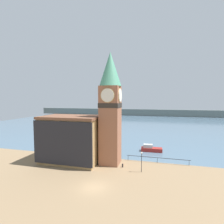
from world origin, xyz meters
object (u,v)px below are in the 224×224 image
object	(u,v)px
lamp_post	(142,158)
boat_near	(151,149)
clock_tower	(110,105)
mooring_bollard_near	(123,165)
pier_building	(71,139)

from	to	relation	value
lamp_post	boat_near	bearing A→B (deg)	85.15
clock_tower	boat_near	world-z (taller)	clock_tower
boat_near	mooring_bollard_near	size ratio (longest dim) A/B	7.17
clock_tower	mooring_bollard_near	world-z (taller)	clock_tower
boat_near	clock_tower	bearing A→B (deg)	-128.44
boat_near	lamp_post	xyz separation A→B (m)	(-1.11, -13.03, 1.94)
clock_tower	pier_building	xyz separation A→B (m)	(-8.13, -1.04, -6.95)
mooring_bollard_near	lamp_post	distance (m)	4.48
pier_building	clock_tower	bearing A→B (deg)	7.30
clock_tower	lamp_post	size ratio (longest dim) A/B	6.02
pier_building	lamp_post	distance (m)	14.86
pier_building	boat_near	distance (m)	19.81
pier_building	boat_near	size ratio (longest dim) A/B	2.36
pier_building	mooring_bollard_near	world-z (taller)	pier_building
clock_tower	pier_building	world-z (taller)	clock_tower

